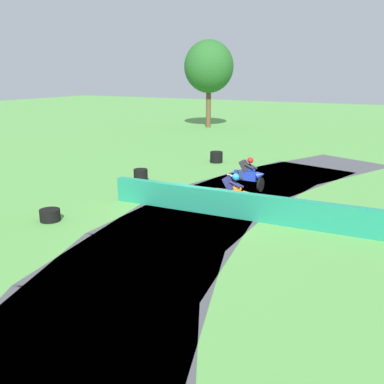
% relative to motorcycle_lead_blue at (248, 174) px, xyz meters
% --- Properties ---
extents(ground_plane, '(120.00, 120.00, 0.00)m').
position_rel_motorcycle_lead_blue_xyz_m(ground_plane, '(-0.23, -3.75, -0.66)').
color(ground_plane, '#569947').
extents(track_asphalt, '(8.51, 27.27, 0.01)m').
position_rel_motorcycle_lead_blue_xyz_m(track_asphalt, '(0.71, -3.71, -0.65)').
color(track_asphalt, '#47474C').
rests_on(track_asphalt, ground).
extents(safety_barrier, '(16.52, 0.99, 0.90)m').
position_rel_motorcycle_lead_blue_xyz_m(safety_barrier, '(4.57, -3.55, -0.21)').
color(safety_barrier, '#1E8466').
rests_on(safety_barrier, ground).
extents(motorcycle_lead_blue, '(1.69, 0.74, 1.42)m').
position_rel_motorcycle_lead_blue_xyz_m(motorcycle_lead_blue, '(0.00, 0.00, 0.00)').
color(motorcycle_lead_blue, black).
rests_on(motorcycle_lead_blue, ground).
extents(motorcycle_chase_orange, '(1.68, 0.83, 1.43)m').
position_rel_motorcycle_lead_blue_xyz_m(motorcycle_chase_orange, '(0.71, -3.11, -0.01)').
color(motorcycle_chase_orange, black).
rests_on(motorcycle_chase_orange, ground).
extents(tire_stack_near, '(0.69, 0.69, 0.60)m').
position_rel_motorcycle_lead_blue_xyz_m(tire_stack_near, '(-3.74, 4.60, -0.36)').
color(tire_stack_near, black).
rests_on(tire_stack_near, ground).
extents(tire_stack_mid_a, '(0.63, 0.63, 0.60)m').
position_rel_motorcycle_lead_blue_xyz_m(tire_stack_mid_a, '(-4.68, -1.16, -0.36)').
color(tire_stack_mid_a, black).
rests_on(tire_stack_mid_a, ground).
extents(tire_stack_mid_b, '(0.68, 0.68, 0.40)m').
position_rel_motorcycle_lead_blue_xyz_m(tire_stack_mid_b, '(-4.12, -7.09, -0.46)').
color(tire_stack_mid_b, black).
rests_on(tire_stack_mid_b, ground).
extents(tree_far_left, '(4.28, 4.28, 7.50)m').
position_rel_motorcycle_lead_blue_xyz_m(tree_far_left, '(-11.56, 18.73, 4.57)').
color(tree_far_left, brown).
rests_on(tree_far_left, ground).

